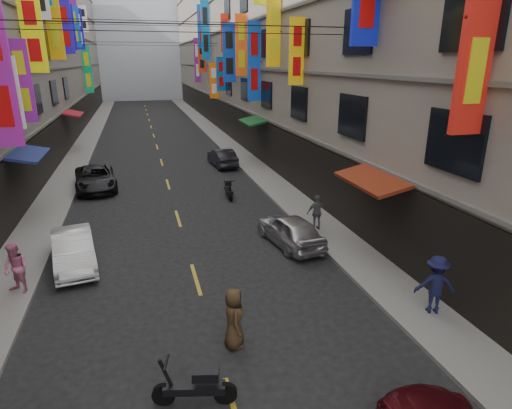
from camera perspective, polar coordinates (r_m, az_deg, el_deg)
sidewalk_left at (r=37.74m, az=-22.24°, el=6.75°), size 2.00×90.00×0.12m
sidewalk_right at (r=38.20m, az=-3.97°, el=8.21°), size 2.00×90.00×0.12m
building_row_right at (r=39.29m, az=4.98°, el=22.28°), size 10.14×90.00×19.00m
haze_block at (r=86.94m, az=-15.48°, el=20.68°), size 18.00×8.00×22.00m
shop_signage at (r=29.84m, az=-14.23°, el=22.26°), size 14.00×55.00×11.82m
street_awnings at (r=21.20m, az=-14.76°, el=7.32°), size 13.99×35.20×0.41m
overhead_cables at (r=24.94m, az=-13.06°, el=22.48°), size 14.00×38.04×1.24m
lane_markings at (r=34.56m, az=-12.79°, el=6.60°), size 0.12×80.20×0.01m
scooter_crossing at (r=9.84m, az=-8.03°, el=-22.88°), size 1.78×0.68×1.14m
scooter_far_right at (r=22.80m, az=-3.68°, el=2.04°), size 0.50×1.80×1.14m
car_left_mid at (r=16.44m, az=-23.17°, el=-5.55°), size 1.93×3.95×1.25m
car_left_far at (r=25.81m, az=-20.64°, el=3.30°), size 2.64×4.82×1.28m
car_right_mid at (r=16.88m, az=4.60°, el=-3.39°), size 2.03×3.85×1.25m
car_right_far at (r=29.70m, az=-4.53°, el=6.27°), size 1.58×3.78×1.22m
pedestrian_lfar at (r=15.07m, az=-29.38°, el=-7.45°), size 0.95×0.90×1.61m
pedestrian_rnear at (r=13.19m, az=22.82°, el=-9.81°), size 1.24×0.93×1.72m
pedestrian_rfar at (r=18.15m, az=8.16°, el=-1.05°), size 0.91×0.53×1.52m
pedestrian_crossing at (r=11.10m, az=-2.98°, el=-14.90°), size 0.58×0.82×1.61m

